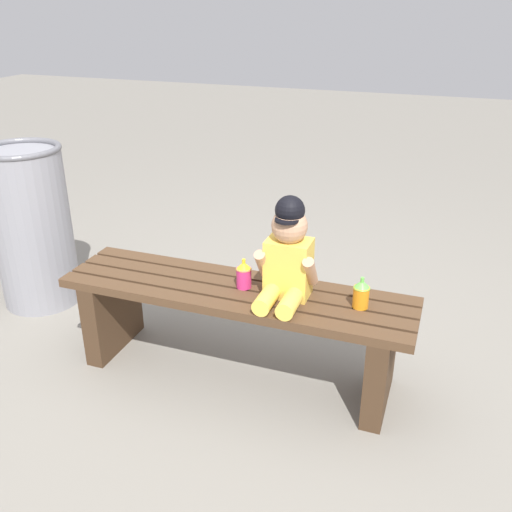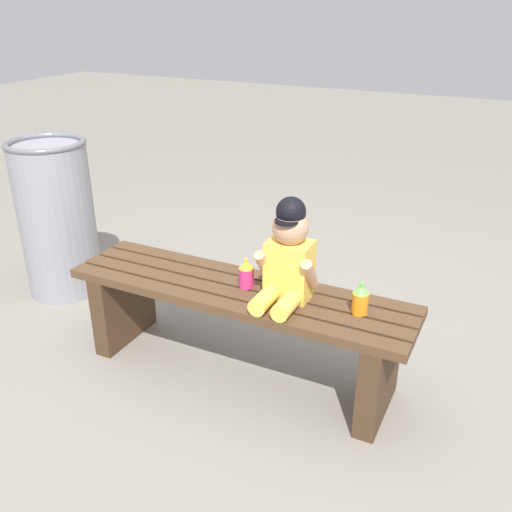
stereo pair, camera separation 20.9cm
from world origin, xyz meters
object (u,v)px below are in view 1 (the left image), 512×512
Objects in this scene: park_bench at (236,317)px; sippy_cup_left at (244,274)px; sippy_cup_right at (361,293)px; child_figure at (287,255)px; trash_bin at (32,226)px.

sippy_cup_left is at bearing 33.89° from park_bench.
sippy_cup_left is 0.47m from sippy_cup_right.
child_figure is 3.26× the size of sippy_cup_left.
park_bench is 1.24m from trash_bin.
trash_bin is at bearing 170.15° from child_figure.
sippy_cup_right is (0.47, 0.00, 0.00)m from sippy_cup_left.
park_bench is at bearing -177.74° from sippy_cup_right.
child_figure is at bearing 1.31° from park_bench.
park_bench is 0.38m from child_figure.
trash_bin is at bearing 172.26° from sippy_cup_right.
child_figure reaches higher than park_bench.
sippy_cup_right reaches higher than park_bench.
trash_bin is (-1.70, 0.23, -0.05)m from sippy_cup_right.
sippy_cup_left is at bearing -10.61° from trash_bin.
sippy_cup_left is at bearing 180.00° from sippy_cup_right.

